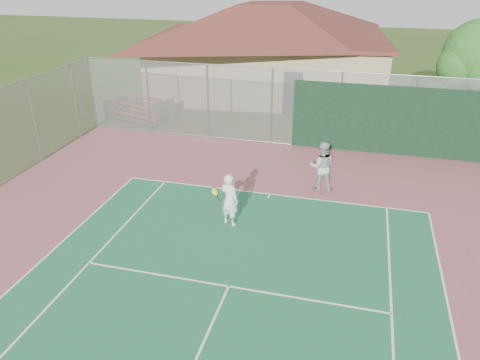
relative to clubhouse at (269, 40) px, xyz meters
The scene contains 7 objects.
back_fence 10.52m from the clubhouse, 60.66° to the right, with size 20.08×0.11×3.53m.
side_fence_left 15.33m from the clubhouse, 117.37° to the right, with size 0.08×9.00×3.50m.
clubhouse is the anchor object (origin of this frame).
bleachers 9.46m from the clubhouse, 127.40° to the right, with size 3.36×2.47×1.09m.
tree 11.96m from the clubhouse, 21.94° to the right, with size 3.88×3.68×5.42m.
player_white_front 16.85m from the clubhouse, 82.66° to the right, with size 0.92×0.71×1.76m.
player_grey_back 14.33m from the clubhouse, 70.52° to the right, with size 1.03×0.86×1.89m.
Camera 1 is at (2.79, -3.08, 7.83)m, focal length 35.00 mm.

